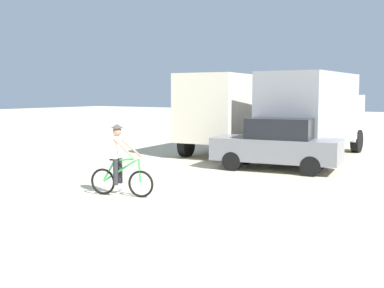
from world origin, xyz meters
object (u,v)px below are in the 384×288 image
sedan_parked (278,144)px  cyclist_orange_shirt (119,163)px  box_truck_cream_rv (231,109)px  box_truck_grey_hauler (314,111)px

sedan_parked → cyclist_orange_shirt: 6.21m
sedan_parked → cyclist_orange_shirt: size_ratio=2.43×
box_truck_cream_rv → box_truck_grey_hauler: 3.66m
box_truck_grey_hauler → sedan_parked: 3.75m
box_truck_grey_hauler → box_truck_cream_rv: bearing=-176.4°
cyclist_orange_shirt → box_truck_grey_hauler: bearing=80.3°
box_truck_cream_rv → cyclist_orange_shirt: bearing=-77.9°
box_truck_grey_hauler → cyclist_orange_shirt: 9.79m
box_truck_cream_rv → box_truck_grey_hauler: size_ratio=1.03×
box_truck_grey_hauler → cyclist_orange_shirt: bearing=-99.7°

